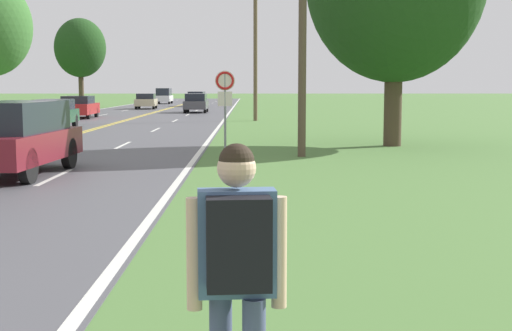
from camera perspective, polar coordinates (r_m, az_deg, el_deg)
The scene contains 12 objects.
hitchhiker_person at distance 4.29m, azimuth -1.51°, elevation -7.51°, with size 0.61×0.43×1.78m.
traffic_sign at distance 21.70m, azimuth -2.50°, elevation 5.92°, with size 0.60×0.10×2.58m.
utility_pole_midground at distance 21.50m, azimuth 3.74°, elevation 10.48°, with size 1.80×0.24×7.03m.
utility_pole_far at distance 43.72m, azimuth -0.05°, elevation 9.64°, with size 1.80×0.24×8.90m.
tree_behind_sign at distance 71.69m, azimuth -13.89°, elevation 9.11°, with size 4.92×4.92×8.61m.
car_maroon_suv_nearest at distance 17.77m, azimuth -18.61°, elevation 2.25°, with size 2.02×4.86×1.76m.
car_dark_green_hatchback_approaching at distance 37.12m, azimuth -15.84°, elevation 4.08°, with size 1.85×3.98×1.46m.
car_red_sedan_mid_near at distance 48.41m, azimuth -13.99°, elevation 4.59°, with size 2.16×4.98×1.47m.
car_dark_grey_suv_mid_far at distance 57.15m, azimuth -4.81°, elevation 5.06°, with size 1.78×4.31×1.51m.
car_champagne_sedan_receding at distance 66.75m, azimuth -8.78°, elevation 5.13°, with size 1.97×4.20×1.42m.
car_dark_blue_hatchback_distant at distance 74.50m, azimuth -4.76°, elevation 5.37°, with size 1.89×4.27×1.54m.
car_white_van_horizon at distance 86.06m, azimuth -7.38°, elevation 5.56°, with size 1.78×4.48×1.85m.
Camera 1 is at (7.62, 0.05, 2.12)m, focal length 50.00 mm.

